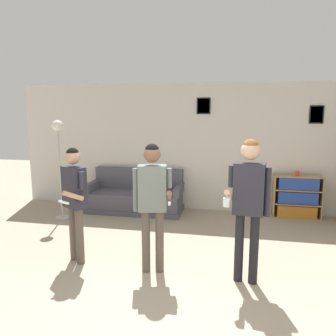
# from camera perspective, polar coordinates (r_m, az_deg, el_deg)

# --- Properties ---
(ground_plane) EXTENTS (20.00, 20.00, 0.00)m
(ground_plane) POSITION_cam_1_polar(r_m,az_deg,el_deg) (3.58, -2.61, -26.21)
(ground_plane) COLOR gray
(wall_back) EXTENTS (8.06, 0.08, 2.70)m
(wall_back) POSITION_cam_1_polar(r_m,az_deg,el_deg) (7.04, 5.45, 3.57)
(wall_back) COLOR beige
(wall_back) RESTS_ON ground_plane
(couch) EXTENTS (2.02, 0.80, 0.89)m
(couch) POSITION_cam_1_polar(r_m,az_deg,el_deg) (7.08, -5.70, -5.14)
(couch) COLOR #4C4C56
(couch) RESTS_ON ground_plane
(bookshelf) EXTENTS (0.92, 0.30, 0.86)m
(bookshelf) POSITION_cam_1_polar(r_m,az_deg,el_deg) (7.07, 21.53, -4.69)
(bookshelf) COLOR #A87F51
(bookshelf) RESTS_ON ground_plane
(floor_lamp) EXTENTS (0.28, 0.28, 1.95)m
(floor_lamp) POSITION_cam_1_polar(r_m,az_deg,el_deg) (6.67, -18.48, 3.28)
(floor_lamp) COLOR #ADA89E
(floor_lamp) RESTS_ON ground_plane
(person_player_foreground_left) EXTENTS (0.42, 0.59, 1.63)m
(person_player_foreground_left) POSITION_cam_1_polar(r_m,az_deg,el_deg) (4.70, -16.01, -4.27)
(person_player_foreground_left) COLOR brown
(person_player_foreground_left) RESTS_ON ground_plane
(person_player_foreground_center) EXTENTS (0.55, 0.44, 1.71)m
(person_player_foreground_center) POSITION_cam_1_polar(r_m,az_deg,el_deg) (4.22, -2.74, -4.63)
(person_player_foreground_center) COLOR brown
(person_player_foreground_center) RESTS_ON ground_plane
(person_watcher_holding_cup) EXTENTS (0.54, 0.42, 1.79)m
(person_watcher_holding_cup) POSITION_cam_1_polar(r_m,az_deg,el_deg) (4.05, 13.86, -4.61)
(person_watcher_holding_cup) COLOR black
(person_watcher_holding_cup) RESTS_ON ground_plane
(drinking_cup) EXTENTS (0.07, 0.07, 0.10)m
(drinking_cup) POSITION_cam_1_polar(r_m,az_deg,el_deg) (6.96, 21.59, -0.87)
(drinking_cup) COLOR red
(drinking_cup) RESTS_ON bookshelf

